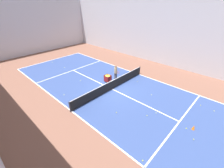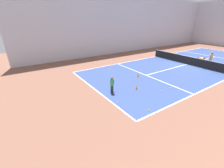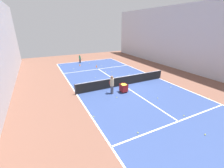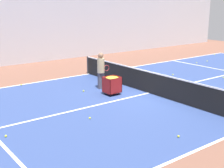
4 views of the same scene
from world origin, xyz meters
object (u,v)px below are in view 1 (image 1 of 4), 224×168
(coach_at_net, at_px, (116,71))
(training_cone_0, at_px, (194,127))
(tennis_net, at_px, (112,85))
(ball_cart, at_px, (108,77))

(coach_at_net, distance_m, training_cone_0, 9.21)
(coach_at_net, relative_size, training_cone_0, 4.79)
(tennis_net, bearing_deg, ball_cart, 59.87)
(coach_at_net, height_order, ball_cart, coach_at_net)
(tennis_net, height_order, training_cone_0, tennis_net)
(ball_cart, bearing_deg, tennis_net, -120.13)
(coach_at_net, bearing_deg, training_cone_0, -10.27)
(ball_cart, relative_size, training_cone_0, 2.30)
(coach_at_net, distance_m, ball_cart, 1.16)
(ball_cart, bearing_deg, training_cone_0, -95.70)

